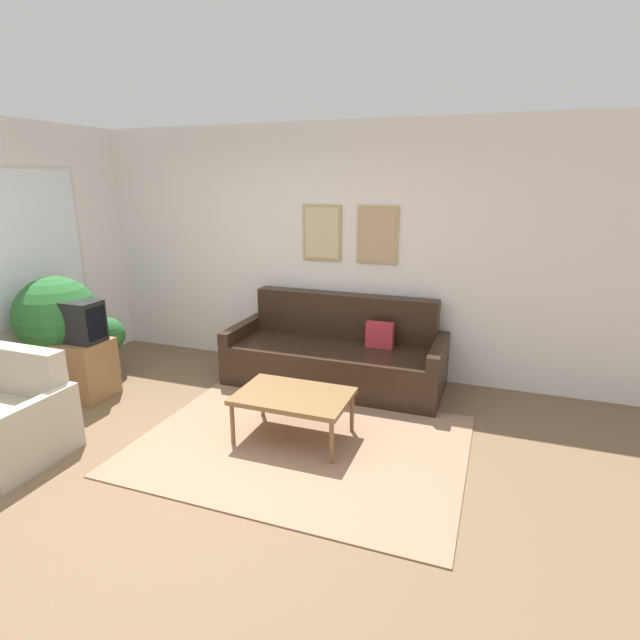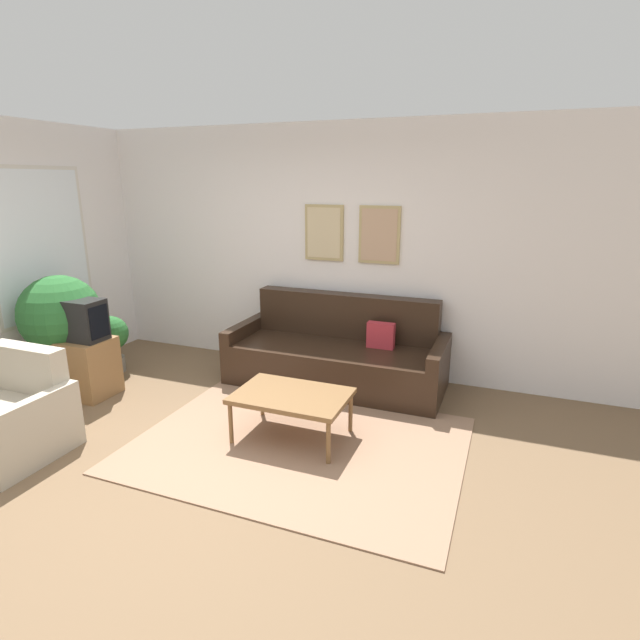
% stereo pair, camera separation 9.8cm
% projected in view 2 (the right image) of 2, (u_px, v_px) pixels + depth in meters
% --- Properties ---
extents(ground_plane, '(16.00, 16.00, 0.00)m').
position_uv_depth(ground_plane, '(189.00, 470.00, 3.75)').
color(ground_plane, brown).
extents(area_rug, '(2.63, 1.97, 0.01)m').
position_uv_depth(area_rug, '(299.00, 444.00, 4.11)').
color(area_rug, '#937056').
rests_on(area_rug, ground_plane).
extents(wall_back, '(8.00, 0.09, 2.70)m').
position_uv_depth(wall_back, '(313.00, 250.00, 5.59)').
color(wall_back, silver).
rests_on(wall_back, ground_plane).
extents(couch, '(2.26, 0.90, 0.92)m').
position_uv_depth(couch, '(338.00, 355.00, 5.30)').
color(couch, black).
rests_on(couch, ground_plane).
extents(coffee_table, '(0.93, 0.63, 0.41)m').
position_uv_depth(coffee_table, '(292.00, 398.00, 4.12)').
color(coffee_table, brown).
rests_on(coffee_table, ground_plane).
extents(tv_stand, '(0.69, 0.43, 0.59)m').
position_uv_depth(tv_stand, '(80.00, 366.00, 5.04)').
color(tv_stand, olive).
rests_on(tv_stand, ground_plane).
extents(tv, '(0.66, 0.28, 0.40)m').
position_uv_depth(tv, '(74.00, 319.00, 4.90)').
color(tv, black).
rests_on(tv, tv_stand).
extents(armchair, '(0.89, 0.76, 0.81)m').
position_uv_depth(armchair, '(5.00, 420.00, 3.94)').
color(armchair, '#B2A893').
rests_on(armchair, ground_plane).
extents(potted_plant_tall, '(0.80, 0.80, 1.19)m').
position_uv_depth(potted_plant_tall, '(61.00, 316.00, 5.06)').
color(potted_plant_tall, beige).
rests_on(potted_plant_tall, ground_plane).
extents(potted_plant_by_window, '(0.39, 0.39, 0.65)m').
position_uv_depth(potted_plant_by_window, '(111.00, 338.00, 5.58)').
color(potted_plant_by_window, slate).
rests_on(potted_plant_by_window, ground_plane).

